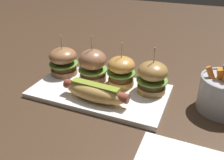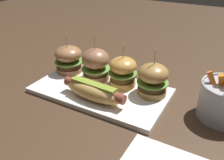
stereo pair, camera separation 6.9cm
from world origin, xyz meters
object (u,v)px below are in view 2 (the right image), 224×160
object	(u,v)px
slider_center_left	(96,64)
slider_center_right	(123,72)
platter_main	(100,90)
hot_dog	(94,91)
slider_far_left	(69,59)
slider_far_right	(153,79)

from	to	relation	value
slider_center_left	slider_center_right	size ratio (longest dim) A/B	1.08
platter_main	hot_dog	bearing A→B (deg)	-75.55
hot_dog	slider_center_right	world-z (taller)	slider_center_right
platter_main	slider_center_left	xyz separation A→B (m)	(-0.04, 0.05, 0.06)
platter_main	slider_far_left	bearing A→B (deg)	162.06
slider_center_left	slider_far_left	bearing A→B (deg)	177.80
hot_dog	slider_far_left	world-z (taller)	slider_far_left
slider_center_left	slider_far_right	xyz separation A→B (m)	(0.19, 0.00, -0.00)
slider_far_left	slider_far_right	distance (m)	0.30
slider_center_right	hot_dog	bearing A→B (deg)	-107.24
hot_dog	slider_far_right	size ratio (longest dim) A/B	1.42
platter_main	slider_center_right	distance (m)	0.09
slider_far_left	slider_center_left	world-z (taller)	slider_center_left
slider_center_right	platter_main	bearing A→B (deg)	-133.80
slider_far_left	slider_far_right	size ratio (longest dim) A/B	0.97
slider_far_left	slider_center_left	xyz separation A→B (m)	(0.11, -0.00, 0.01)
slider_far_left	platter_main	bearing A→B (deg)	-17.94
hot_dog	slider_far_right	distance (m)	0.17
hot_dog	slider_far_right	xyz separation A→B (m)	(0.13, 0.11, 0.02)
platter_main	slider_far_left	world-z (taller)	slider_far_left
hot_dog	slider_center_left	world-z (taller)	slider_center_left
platter_main	slider_far_left	size ratio (longest dim) A/B	3.00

